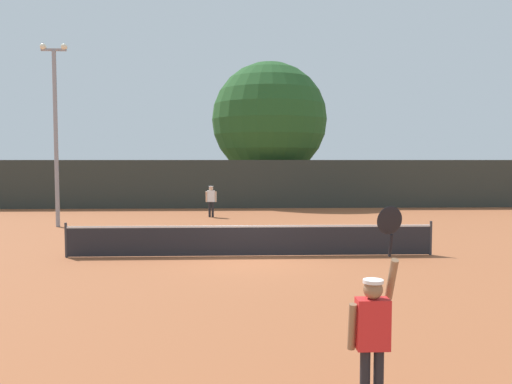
# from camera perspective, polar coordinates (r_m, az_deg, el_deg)

# --- Properties ---
(ground_plane) EXTENTS (120.00, 120.00, 0.00)m
(ground_plane) POSITION_cam_1_polar(r_m,az_deg,el_deg) (16.09, -0.58, -7.12)
(ground_plane) COLOR #9E5633
(tennis_net) EXTENTS (11.40, 0.08, 1.07)m
(tennis_net) POSITION_cam_1_polar(r_m,az_deg,el_deg) (16.00, -0.58, -5.31)
(tennis_net) COLOR #232328
(tennis_net) RESTS_ON ground
(perimeter_fence) EXTENTS (38.58, 0.12, 2.97)m
(perimeter_fence) POSITION_cam_1_polar(r_m,az_deg,el_deg) (31.58, -1.37, 0.88)
(perimeter_fence) COLOR #2D332D
(perimeter_fence) RESTS_ON ground
(player_serving) EXTENTS (0.67, 0.39, 2.46)m
(player_serving) POSITION_cam_1_polar(r_m,az_deg,el_deg) (6.32, 12.86, -14.25)
(player_serving) COLOR red
(player_serving) RESTS_ON ground
(player_receiving) EXTENTS (0.57, 0.24, 1.62)m
(player_receiving) POSITION_cam_1_polar(r_m,az_deg,el_deg) (26.80, -5.00, -0.69)
(player_receiving) COLOR white
(player_receiving) RESTS_ON ground
(tennis_ball) EXTENTS (0.07, 0.07, 0.07)m
(tennis_ball) POSITION_cam_1_polar(r_m,az_deg,el_deg) (17.70, -7.41, -6.05)
(tennis_ball) COLOR #CCE033
(tennis_ball) RESTS_ON ground
(light_pole) EXTENTS (1.18, 0.28, 8.05)m
(light_pole) POSITION_cam_1_polar(r_m,az_deg,el_deg) (24.50, -21.33, 7.10)
(light_pole) COLOR gray
(light_pole) RESTS_ON ground
(large_tree) EXTENTS (7.83, 7.83, 9.62)m
(large_tree) POSITION_cam_1_polar(r_m,az_deg,el_deg) (35.51, 1.49, 7.98)
(large_tree) COLOR brown
(large_tree) RESTS_ON ground
(parked_car_near) EXTENTS (1.96, 4.23, 1.69)m
(parked_car_near) POSITION_cam_1_polar(r_m,az_deg,el_deg) (39.95, -12.40, 0.35)
(parked_car_near) COLOR navy
(parked_car_near) RESTS_ON ground
(parked_car_mid) EXTENTS (2.21, 4.33, 1.69)m
(parked_car_mid) POSITION_cam_1_polar(r_m,az_deg,el_deg) (38.51, -6.22, 0.30)
(parked_car_mid) COLOR white
(parked_car_mid) RESTS_ON ground
(parked_car_far) EXTENTS (2.40, 4.40, 1.69)m
(parked_car_far) POSITION_cam_1_polar(r_m,az_deg,el_deg) (37.23, 2.14, 0.20)
(parked_car_far) COLOR black
(parked_car_far) RESTS_ON ground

